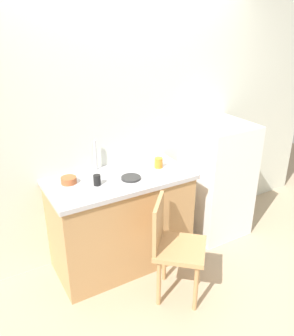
% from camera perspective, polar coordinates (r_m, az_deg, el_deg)
% --- Properties ---
extents(ground_plane, '(8.00, 8.00, 0.00)m').
position_cam_1_polar(ground_plane, '(3.22, 6.52, -19.50)').
color(ground_plane, tan).
extents(back_wall, '(4.80, 0.10, 2.65)m').
position_cam_1_polar(back_wall, '(3.31, -2.78, 8.47)').
color(back_wall, silver).
rests_on(back_wall, ground_plane).
extents(cabinet_base, '(1.23, 0.60, 0.87)m').
position_cam_1_polar(cabinet_base, '(3.27, -4.29, -9.02)').
color(cabinet_base, tan).
rests_on(cabinet_base, ground_plane).
extents(countertop, '(1.27, 0.64, 0.04)m').
position_cam_1_polar(countertop, '(3.04, -4.55, -1.83)').
color(countertop, '#B7B7BC').
rests_on(countertop, cabinet_base).
extents(faucet, '(0.02, 0.02, 0.28)m').
position_cam_1_polar(faucet, '(3.15, -8.50, 2.09)').
color(faucet, '#B7B7BC').
rests_on(faucet, countertop).
extents(refrigerator, '(0.60, 0.60, 1.22)m').
position_cam_1_polar(refrigerator, '(3.74, 11.35, -1.84)').
color(refrigerator, white).
rests_on(refrigerator, ground_plane).
extents(chair, '(0.56, 0.56, 0.89)m').
position_cam_1_polar(chair, '(2.88, 4.31, -12.51)').
color(chair, tan).
rests_on(chair, ground_plane).
extents(terracotta_bowl, '(0.13, 0.13, 0.05)m').
position_cam_1_polar(terracotta_bowl, '(2.98, -12.78, -1.96)').
color(terracotta_bowl, '#B25B33').
rests_on(terracotta_bowl, countertop).
extents(hotplate, '(0.17, 0.17, 0.02)m').
position_cam_1_polar(hotplate, '(2.99, -2.66, -1.63)').
color(hotplate, '#2D2D2D').
rests_on(hotplate, countertop).
extents(cup_black, '(0.06, 0.06, 0.09)m').
position_cam_1_polar(cup_black, '(2.90, -8.24, -1.97)').
color(cup_black, black).
rests_on(cup_black, countertop).
extents(cup_orange, '(0.08, 0.08, 0.09)m').
position_cam_1_polar(cup_orange, '(3.20, 1.92, 0.87)').
color(cup_orange, orange).
rests_on(cup_orange, countertop).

